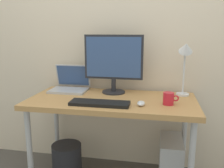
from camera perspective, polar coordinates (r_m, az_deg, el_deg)
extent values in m
cube|color=beige|center=(2.28, 1.85, 12.71)|extent=(4.40, 0.04, 2.60)
cube|color=#B7844C|center=(1.98, 0.00, -3.95)|extent=(1.33, 0.64, 0.04)
cylinder|color=#B2B2B7|center=(2.10, -18.51, -14.73)|extent=(0.04, 0.04, 0.71)
cylinder|color=#B2B2B7|center=(1.88, 17.78, -18.06)|extent=(0.04, 0.04, 0.71)
cylinder|color=#B2B2B7|center=(2.52, -12.68, -9.66)|extent=(0.04, 0.04, 0.71)
cylinder|color=#B2B2B7|center=(2.34, 16.30, -11.63)|extent=(0.04, 0.04, 0.71)
cylinder|color=#232328|center=(2.16, 0.37, -1.83)|extent=(0.20, 0.20, 0.01)
cylinder|color=#232328|center=(2.15, 0.37, -0.23)|extent=(0.04, 0.04, 0.11)
cube|color=#232328|center=(2.11, 0.38, 6.24)|extent=(0.50, 0.03, 0.38)
cube|color=#334C7F|center=(2.09, 0.30, 6.19)|extent=(0.47, 0.01, 0.34)
cube|color=#B2B2B7|center=(2.23, -10.04, -1.50)|extent=(0.32, 0.22, 0.02)
cube|color=#B2B2B7|center=(2.33, -8.99, 1.95)|extent=(0.32, 0.06, 0.21)
cube|color=#334C7F|center=(2.32, -9.05, 1.96)|extent=(0.30, 0.04, 0.18)
cylinder|color=silver|center=(2.17, 15.99, -2.29)|extent=(0.11, 0.11, 0.01)
cylinder|color=silver|center=(2.13, 16.28, 2.56)|extent=(0.02, 0.02, 0.36)
cone|color=silver|center=(2.07, 16.73, 8.09)|extent=(0.11, 0.14, 0.13)
cube|color=black|center=(1.82, -2.86, -4.46)|extent=(0.44, 0.14, 0.02)
ellipsoid|color=silver|center=(1.80, 6.72, -4.50)|extent=(0.06, 0.09, 0.03)
cylinder|color=red|center=(1.86, 12.93, -3.30)|extent=(0.08, 0.08, 0.09)
torus|color=red|center=(1.86, 14.54, -3.23)|extent=(0.05, 0.01, 0.05)
cube|color=#B2B2B7|center=(2.20, 13.34, -17.35)|extent=(0.18, 0.36, 0.42)
cylinder|color=#232328|center=(2.33, -10.37, -17.00)|extent=(0.26, 0.26, 0.30)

